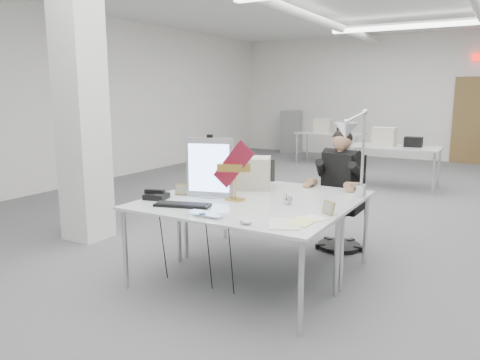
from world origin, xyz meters
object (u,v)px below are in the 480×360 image
(monitor, at_px, (210,168))
(laptop, at_px, (202,216))
(desk_main, at_px, (229,210))
(architect_lamp, at_px, (355,152))
(office_chair, at_px, (341,202))
(seated_person, at_px, (341,170))
(desk_phone, at_px, (156,196))
(beige_monitor, at_px, (253,173))
(bankers_lamp, at_px, (235,181))

(monitor, distance_m, laptop, 0.78)
(laptop, bearing_deg, desk_main, 84.04)
(monitor, height_order, laptop, monitor)
(desk_main, distance_m, architect_lamp, 1.24)
(office_chair, xyz_separation_m, seated_person, (0.00, -0.05, 0.36))
(monitor, bearing_deg, desk_main, -54.90)
(desk_main, xyz_separation_m, architect_lamp, (0.85, 0.77, 0.47))
(desk_main, relative_size, office_chair, 1.66)
(desk_phone, relative_size, beige_monitor, 0.58)
(monitor, bearing_deg, office_chair, 40.41)
(office_chair, height_order, architect_lamp, architect_lamp)
(laptop, distance_m, desk_phone, 0.81)
(laptop, xyz_separation_m, desk_phone, (-0.74, 0.32, 0.01))
(seated_person, relative_size, beige_monitor, 2.70)
(monitor, bearing_deg, desk_phone, -156.67)
(seated_person, xyz_separation_m, beige_monitor, (-0.70, -0.70, 0.02))
(bankers_lamp, bearing_deg, desk_phone, -177.31)
(desk_phone, bearing_deg, seated_person, 38.54)
(architect_lamp, bearing_deg, beige_monitor, 159.25)
(laptop, bearing_deg, desk_phone, 157.31)
(office_chair, bearing_deg, bankers_lamp, -97.34)
(seated_person, height_order, beige_monitor, seated_person)
(seated_person, bearing_deg, office_chair, 106.38)
(desk_phone, bearing_deg, laptop, -36.71)
(desk_main, bearing_deg, monitor, 141.63)
(beige_monitor, bearing_deg, desk_phone, -144.39)
(beige_monitor, xyz_separation_m, architect_lamp, (1.08, -0.10, 0.29))
(desk_main, relative_size, bankers_lamp, 5.09)
(seated_person, xyz_separation_m, monitor, (-0.86, -1.26, 0.14))
(monitor, height_order, architect_lamp, architect_lamp)
(desk_main, bearing_deg, seated_person, 73.56)
(office_chair, relative_size, beige_monitor, 3.17)
(office_chair, bearing_deg, desk_phone, -110.83)
(bankers_lamp, bearing_deg, desk_main, -92.44)
(desk_phone, bearing_deg, office_chair, 39.40)
(office_chair, distance_m, laptop, 2.03)
(monitor, bearing_deg, beige_monitor, 58.15)
(architect_lamp, bearing_deg, office_chair, 98.69)
(desk_main, relative_size, monitor, 3.19)
(laptop, relative_size, bankers_lamp, 0.90)
(laptop, height_order, beige_monitor, beige_monitor)
(seated_person, distance_m, bankers_lamp, 1.39)
(laptop, height_order, desk_phone, desk_phone)
(laptop, bearing_deg, seated_person, 75.86)
(desk_main, height_order, desk_phone, desk_phone)
(monitor, relative_size, laptop, 1.78)
(beige_monitor, bearing_deg, office_chair, 24.06)
(desk_main, height_order, laptop, laptop)
(desk_main, bearing_deg, desk_phone, -178.91)
(desk_main, distance_m, seated_person, 1.65)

